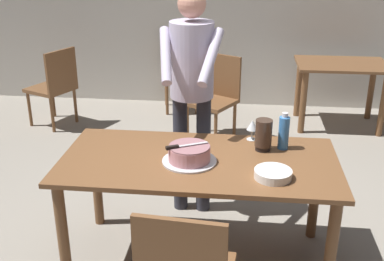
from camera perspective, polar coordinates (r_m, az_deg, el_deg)
The scene contains 13 objects.
ground_plane at distance 3.41m, azimuth 0.76°, elevation -14.88°, with size 14.00×14.00×0.00m, color gray.
main_dining_table at distance 3.06m, azimuth 0.82°, elevation -5.21°, with size 1.75×0.85×0.75m.
cake_on_platter at distance 2.96m, azimuth -0.32°, elevation -2.86°, with size 0.34×0.34×0.11m.
cake_knife at distance 2.91m, azimuth -1.65°, elevation -1.92°, with size 0.25×0.14×0.02m.
plate_stack at distance 2.82m, azimuth 9.64°, elevation -5.13°, with size 0.22×0.22×0.05m.
wine_glass_near at distance 3.28m, azimuth 7.20°, elevation 0.57°, with size 0.08×0.08×0.14m.
water_bottle at distance 3.17m, azimuth 10.88°, elevation -0.21°, with size 0.07×0.07×0.25m.
hurricane_lamp at distance 3.13m, azimuth 8.52°, elevation -0.51°, with size 0.11×0.11×0.21m.
person_cutting_cake at distance 3.50m, azimuth -0.05°, elevation 5.98°, with size 0.47×0.56×1.72m.
background_table at distance 5.66m, azimuth 17.31°, elevation 6.09°, with size 1.00×0.70×0.74m.
background_chair_0 at distance 5.08m, azimuth 2.82°, elevation 4.27°, with size 0.60×0.60×0.90m.
background_chair_1 at distance 5.65m, azimuth -16.03°, elevation 5.29°, with size 0.58×0.58×0.90m.
background_chair_2 at distance 6.04m, azimuth -1.38°, elevation 7.21°, with size 0.51×0.51×0.90m.
Camera 1 is at (0.25, -2.71, 2.05)m, focal length 44.74 mm.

